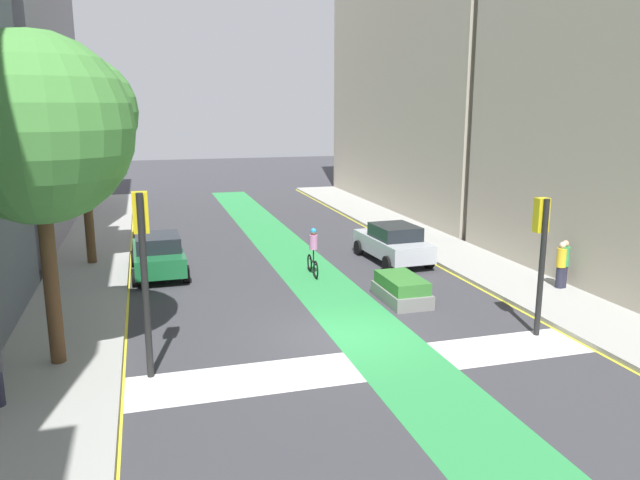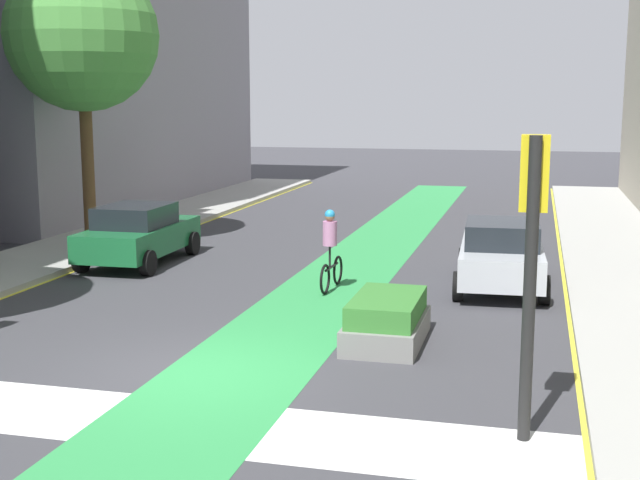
% 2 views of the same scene
% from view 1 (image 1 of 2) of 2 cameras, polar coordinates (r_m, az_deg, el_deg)
% --- Properties ---
extents(ground_plane, '(120.00, 120.00, 0.00)m').
position_cam_1_polar(ground_plane, '(17.36, 2.48, -8.95)').
color(ground_plane, '#38383D').
extents(bike_lane_paint, '(2.40, 60.00, 0.01)m').
position_cam_1_polar(bike_lane_paint, '(17.60, 4.79, -8.67)').
color(bike_lane_paint, '#2D8C47').
rests_on(bike_lane_paint, ground_plane).
extents(crosswalk_band, '(12.00, 1.80, 0.01)m').
position_cam_1_polar(crosswalk_band, '(15.63, 4.86, -11.48)').
color(crosswalk_band, silver).
rests_on(crosswalk_band, ground_plane).
extents(sidewalk_left, '(3.00, 60.00, 0.15)m').
position_cam_1_polar(sidewalk_left, '(16.70, -23.19, -10.62)').
color(sidewalk_left, '#9E9E99').
rests_on(sidewalk_left, ground_plane).
extents(curb_stripe_left, '(0.16, 60.00, 0.01)m').
position_cam_1_polar(curb_stripe_left, '(16.58, -17.94, -10.61)').
color(curb_stripe_left, yellow).
rests_on(curb_stripe_left, ground_plane).
extents(sidewalk_right, '(3.00, 60.00, 0.15)m').
position_cam_1_polar(sidewalk_right, '(20.85, 22.54, -5.99)').
color(sidewalk_right, '#9E9E99').
rests_on(sidewalk_right, ground_plane).
extents(curb_stripe_right, '(0.16, 60.00, 0.01)m').
position_cam_1_polar(curb_stripe_right, '(20.00, 19.13, -6.71)').
color(curb_stripe_right, yellow).
rests_on(curb_stripe_right, ground_plane).
extents(buildings_right_row, '(9.29, 59.98, 25.53)m').
position_cam_1_polar(buildings_right_row, '(29.12, 25.33, 19.52)').
color(buildings_right_row, slate).
rests_on(buildings_right_row, ground_plane).
extents(traffic_signal_near_right, '(0.35, 0.52, 3.88)m').
position_cam_1_polar(traffic_signal_near_right, '(17.82, 19.95, 0.03)').
color(traffic_signal_near_right, black).
rests_on(traffic_signal_near_right, ground_plane).
extents(traffic_signal_near_left, '(0.35, 0.52, 4.42)m').
position_cam_1_polar(traffic_signal_near_left, '(14.60, -16.22, -0.86)').
color(traffic_signal_near_left, black).
rests_on(traffic_signal_near_left, ground_plane).
extents(car_green_left_far, '(2.09, 4.24, 1.57)m').
position_cam_1_polar(car_green_left_far, '(24.04, -14.88, -1.27)').
color(car_green_left_far, '#196033').
rests_on(car_green_left_far, ground_plane).
extents(car_silver_right_far, '(2.19, 4.28, 1.57)m').
position_cam_1_polar(car_silver_right_far, '(25.33, 6.85, -0.25)').
color(car_silver_right_far, '#B2B7BF').
rests_on(car_silver_right_far, ground_plane).
extents(cyclist_in_lane, '(0.32, 1.73, 1.86)m').
position_cam_1_polar(cyclist_in_lane, '(23.05, -0.65, -1.00)').
color(cyclist_in_lane, black).
rests_on(cyclist_in_lane, ground_plane).
extents(pedestrian_sidewalk_right_a, '(0.34, 0.34, 1.62)m').
position_cam_1_polar(pedestrian_sidewalk_right_a, '(22.60, 21.59, -2.16)').
color(pedestrian_sidewalk_right_a, '#262638').
rests_on(pedestrian_sidewalk_right_a, sidewalk_right).
extents(pedestrian_sidewalk_right_b, '(0.34, 0.34, 1.67)m').
position_cam_1_polar(pedestrian_sidewalk_right_b, '(22.67, 21.82, -2.06)').
color(pedestrian_sidewalk_right_b, '#262638').
rests_on(pedestrian_sidewalk_right_b, sidewalk_right).
extents(street_tree_near, '(4.38, 4.38, 7.86)m').
position_cam_1_polar(street_tree_near, '(15.49, -25.00, 9.34)').
color(street_tree_near, brown).
rests_on(street_tree_near, sidewalk_left).
extents(street_tree_far, '(4.35, 4.35, 8.11)m').
position_cam_1_polar(street_tree_far, '(25.54, -21.52, 11.00)').
color(street_tree_far, brown).
rests_on(street_tree_far, sidewalk_left).
extents(median_planter, '(1.28, 2.33, 0.85)m').
position_cam_1_polar(median_planter, '(20.34, 7.63, -4.61)').
color(median_planter, slate).
rests_on(median_planter, ground_plane).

